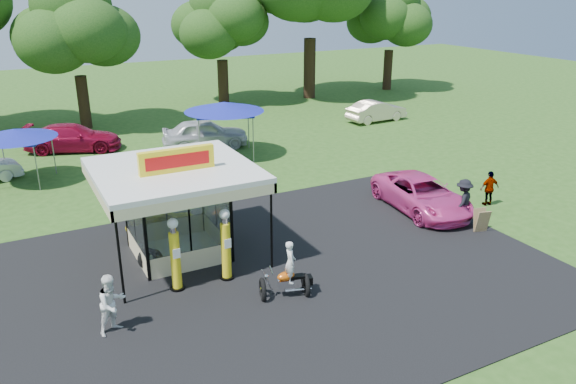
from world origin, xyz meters
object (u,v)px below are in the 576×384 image
gas_pump_left (175,256)px  spectator_east_a (463,201)px  gas_station_kiosk (176,210)px  bg_car_b (73,138)px  kiosk_car (162,221)px  spectator_west (112,304)px  a_frame_sign (481,221)px  gas_pump_right (226,246)px  tent_east (224,107)px  spectator_east_b (489,188)px  tent_west (15,134)px  bg_car_e (377,111)px  motorcycle (288,275)px  pink_sedan (422,194)px  bg_car_c (205,133)px

gas_pump_left → spectator_east_a: 12.18m
gas_station_kiosk → spectator_east_a: 11.67m
gas_station_kiosk → bg_car_b: gas_station_kiosk is taller
spectator_east_a → kiosk_car: bearing=-49.1°
spectator_west → bg_car_b: spectator_west is taller
a_frame_sign → spectator_west: size_ratio=0.53×
gas_pump_right → tent_east: 14.66m
spectator_west → spectator_east_b: size_ratio=1.13×
kiosk_car → bg_car_b: bg_car_b is taller
kiosk_car → spectator_west: bearing=152.9°
gas_pump_right → tent_west: 15.07m
bg_car_e → motorcycle: bearing=134.1°
gas_pump_left → tent_west: tent_west is taller
gas_station_kiosk → motorcycle: bearing=-63.8°
motorcycle → tent_east: size_ratio=0.44×
gas_pump_left → spectator_west: (-2.29, -1.43, -0.31)m
gas_station_kiosk → kiosk_car: (-0.00, 2.21, -1.30)m
gas_pump_left → gas_pump_right: size_ratio=1.00×
gas_station_kiosk → tent_east: gas_station_kiosk is taller
bg_car_b → spectator_east_a: bearing=-126.5°
spectator_east_a → bg_car_b: spectator_east_a is taller
gas_pump_right → pink_sedan: size_ratio=0.48×
gas_station_kiosk → motorcycle: (2.20, -4.47, -1.01)m
gas_station_kiosk → kiosk_car: 2.56m
gas_pump_right → bg_car_b: 18.92m
a_frame_sign → pink_sedan: 3.01m
bg_car_e → tent_east: 13.47m
bg_car_c → tent_west: (-10.35, -1.83, 1.62)m
gas_pump_left → pink_sedan: bearing=8.6°
spectator_east_b → gas_station_kiosk: bearing=3.8°
gas_pump_right → bg_car_e: (18.24, 16.72, -0.48)m
kiosk_car → bg_car_c: 12.48m
kiosk_car → spectator_east_b: bearing=-105.6°
spectator_west → tent_west: 15.49m
motorcycle → bg_car_e: size_ratio=0.44×
motorcycle → bg_car_e: 25.18m
gas_station_kiosk → tent_east: size_ratio=1.20×
spectator_west → bg_car_c: size_ratio=0.35×
pink_sedan → bg_car_c: size_ratio=1.04×
gas_pump_left → tent_east: size_ratio=0.56×
motorcycle → spectator_east_a: 9.35m
gas_pump_right → spectator_east_b: bearing=4.0°
spectator_east_b → bg_car_e: spectator_east_b is taller
kiosk_car → spectator_west: spectator_west is taller
gas_pump_right → bg_car_e: bearing=42.5°
bg_car_b → tent_west: size_ratio=1.39×
gas_station_kiosk → motorcycle: gas_station_kiosk is taller
tent_west → tent_east: bearing=-2.2°
a_frame_sign → spectator_east_b: size_ratio=0.60×
bg_car_e → a_frame_sign: bearing=152.7°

